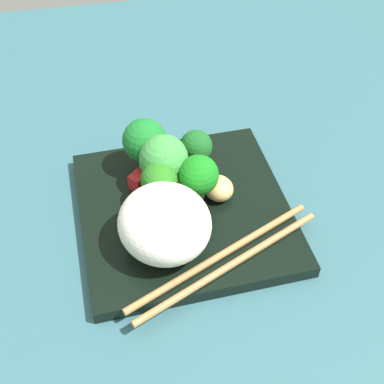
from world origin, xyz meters
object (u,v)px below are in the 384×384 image
carrot_slice_2 (182,198)px  chopstick_pair (225,261)px  rice_mound (165,223)px  square_plate (184,211)px  broccoli_floret_2 (196,147)px

carrot_slice_2 → chopstick_pair: size_ratio=0.09×
rice_mound → chopstick_pair: size_ratio=0.45×
square_plate → rice_mound: bearing=-120.3°
chopstick_pair → broccoli_floret_2: bearing=65.6°
carrot_slice_2 → chopstick_pair: 9.98cm
square_plate → carrot_slice_2: 1.53cm
broccoli_floret_2 → carrot_slice_2: broccoli_floret_2 is taller
square_plate → chopstick_pair: size_ratio=1.06×
square_plate → chopstick_pair: 9.11cm
square_plate → rice_mound: 7.32cm
square_plate → carrot_slice_2: carrot_slice_2 is taller
rice_mound → broccoli_floret_2: rice_mound is taller
carrot_slice_2 → chopstick_pair: same height
chopstick_pair → square_plate: bearing=82.9°
square_plate → carrot_slice_2: size_ratio=11.21×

